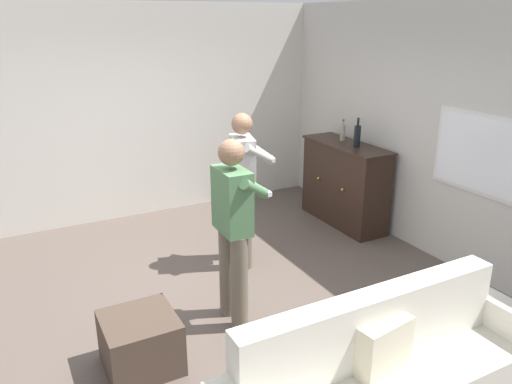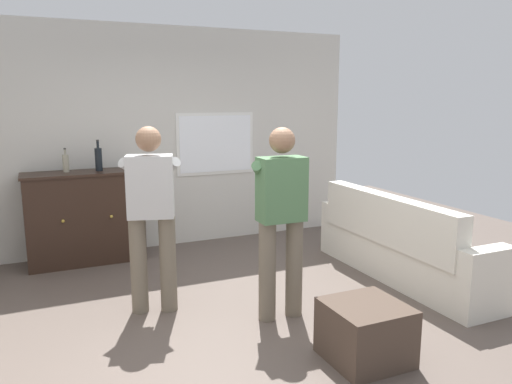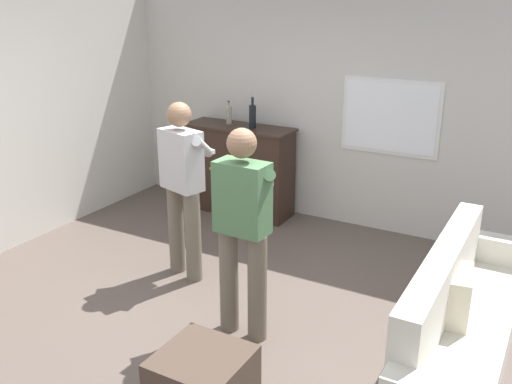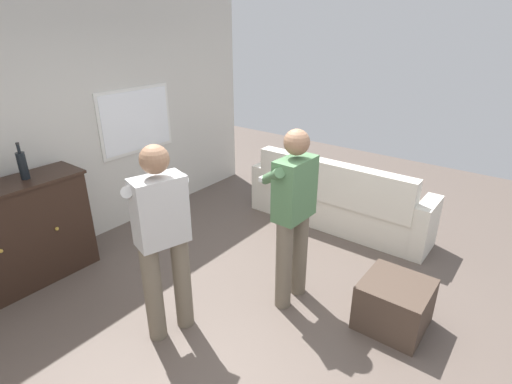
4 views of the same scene
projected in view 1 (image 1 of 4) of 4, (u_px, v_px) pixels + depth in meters
name	position (u px, v px, depth m)	size (l,w,h in m)	color
ground	(216.00, 301.00, 4.83)	(10.40, 10.40, 0.00)	brown
wall_back_with_window	(433.00, 132.00, 5.53)	(5.20, 0.15, 2.80)	beige
wall_side_left	(133.00, 114.00, 6.59)	(0.12, 5.20, 2.80)	silver
couch	(384.00, 382.00, 3.26)	(0.57, 2.37, 0.92)	silver
sideboard_cabinet	(344.00, 184.00, 6.53)	(1.34, 0.49, 1.08)	black
bottle_wine_green	(357.00, 136.00, 6.16)	(0.08, 0.08, 0.36)	black
bottle_liquor_amber	(343.00, 132.00, 6.49)	(0.07, 0.07, 0.28)	gray
ottoman	(141.00, 342.00, 3.86)	(0.55, 0.55, 0.43)	#47382D
person_standing_left	(244.00, 182.00, 5.31)	(0.54, 0.52, 1.68)	#6B6051
person_standing_right	(234.00, 224.00, 4.23)	(0.56, 0.48, 1.68)	#6B6051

